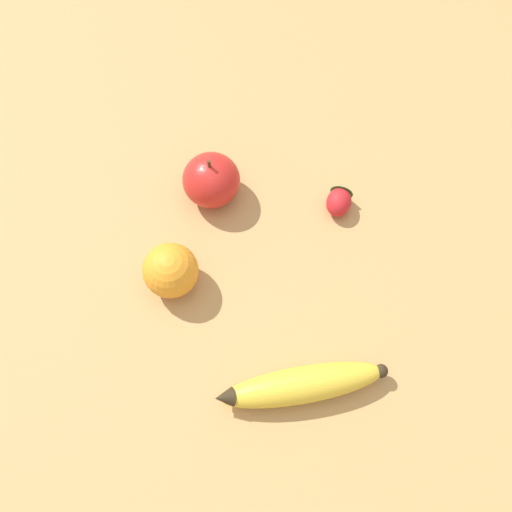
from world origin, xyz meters
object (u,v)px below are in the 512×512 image
Objects in this scene: banana at (301,385)px; apple at (211,180)px; orange at (171,271)px; strawberry at (339,200)px.

banana is 0.30m from apple.
orange reaches higher than strawberry.
orange is 0.14m from apple.
strawberry is (0.04, 0.25, -0.02)m from orange.
strawberry is at bearing 81.58° from orange.
orange is 0.25m from strawberry.
orange is (-0.21, -0.05, 0.01)m from banana.
apple reaches higher than orange.
strawberry is at bearing -113.33° from banana.
strawberry is (-0.18, 0.20, -0.00)m from banana.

